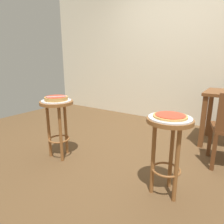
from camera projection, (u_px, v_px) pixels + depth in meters
name	position (u px, v px, depth m)	size (l,w,h in m)	color
ground_plane	(136.00, 152.00, 2.63)	(6.00, 6.00, 0.00)	brown
back_wall	(182.00, 40.00, 3.57)	(6.00, 0.10, 3.00)	beige
stool_foreground	(57.00, 116.00, 2.38)	(0.38, 0.38, 0.70)	brown
serving_plate_foreground	(56.00, 101.00, 2.33)	(0.34, 0.34, 0.01)	silver
pizza_foreground	(56.00, 98.00, 2.33)	(0.26, 0.26, 0.05)	#B78442
stool_middle	(168.00, 139.00, 1.70)	(0.38, 0.38, 0.70)	brown
serving_plate_middle	(170.00, 118.00, 1.66)	(0.36, 0.36, 0.01)	silver
pizza_middle	(170.00, 116.00, 1.65)	(0.28, 0.28, 0.02)	tan
pizza_server_knife	(56.00, 96.00, 2.29)	(0.22, 0.02, 0.01)	silver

